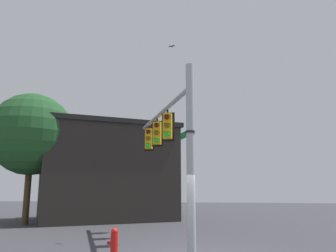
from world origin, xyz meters
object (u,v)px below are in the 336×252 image
traffic_light_nearest_pole (167,126)px  traffic_light_mid_outer (149,139)px  street_name_sign (188,133)px  fire_hydrant (114,241)px  traffic_light_mid_inner (157,133)px  bird_flying (172,46)px

traffic_light_nearest_pole → traffic_light_mid_outer: bearing=-65.6°
street_name_sign → traffic_light_mid_outer: bearing=-65.5°
street_name_sign → fire_hydrant: street_name_sign is taller
street_name_sign → traffic_light_nearest_pole: bearing=-65.4°
traffic_light_mid_inner → traffic_light_mid_outer: (0.76, -1.68, 0.00)m
street_name_sign → bird_flying: bearing=-73.3°
bird_flying → fire_hydrant: (1.32, 3.72, -8.22)m
traffic_light_mid_inner → bird_flying: size_ratio=3.87×
traffic_light_mid_outer → bird_flying: 4.82m
traffic_light_mid_outer → street_name_sign: size_ratio=1.24×
traffic_light_nearest_pole → traffic_light_mid_inner: 1.85m
traffic_light_nearest_pole → bird_flying: bearing=-90.0°
traffic_light_mid_outer → fire_hydrant: traffic_light_mid_outer is taller
bird_flying → traffic_light_nearest_pole: bearing=90.0°
traffic_light_mid_outer → bird_flying: (-1.53, 2.14, 4.04)m
traffic_light_nearest_pole → traffic_light_mid_outer: 3.70m
traffic_light_mid_inner → bird_flying: (-0.76, 0.45, 4.04)m
traffic_light_mid_outer → fire_hydrant: bearing=92.0°
street_name_sign → bird_flying: (1.07, -3.57, 4.75)m
traffic_light_nearest_pole → bird_flying: 4.22m
bird_flying → street_name_sign: bearing=106.7°
street_name_sign → fire_hydrant: 4.22m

